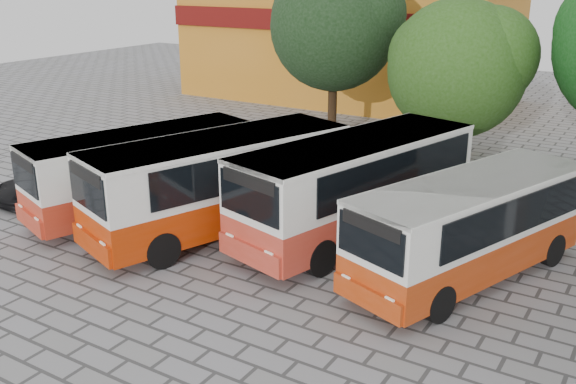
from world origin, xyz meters
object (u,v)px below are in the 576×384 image
Objects in this scene: bus_far_left at (143,167)px; bus_far_right at (471,223)px; bus_centre_right at (357,182)px; bus_centre_left at (221,179)px; parked_car at (49,182)px.

bus_far_left is 1.02× the size of bus_far_right.
bus_far_left reaches higher than bus_far_right.
bus_centre_right is (7.09, 1.88, 0.17)m from bus_far_left.
bus_far_left is 7.34m from bus_centre_right.
bus_far_right is at bearing 26.31° from bus_centre_left.
bus_far_right reaches higher than parked_car.
parked_car is at bearing -151.67° from bus_far_left.
bus_centre_right reaches higher than bus_centre_left.
bus_centre_left is at bearing 18.53° from bus_far_left.
bus_centre_left is 1.00× the size of bus_centre_right.
parked_car is (-7.43, -0.67, -1.20)m from bus_centre_left.
bus_far_right is 15.18m from parked_car.
bus_far_left reaches higher than parked_car.
bus_centre_right reaches higher than parked_car.
bus_centre_right is at bearing 14.49° from parked_car.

